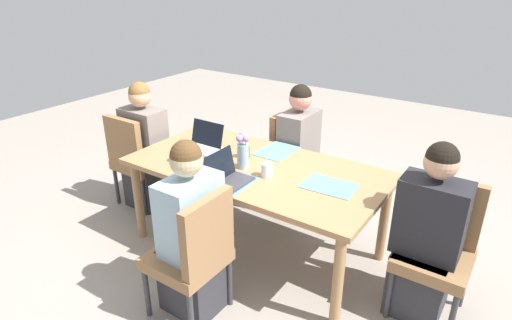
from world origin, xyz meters
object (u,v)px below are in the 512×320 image
object	(u,v)px
person_head_left_right_near	(146,153)
laptop_near_left_far	(226,177)
person_far_left_mid	(298,157)
coffee_mug_centre_left	(180,156)
chair_near_left_far	(195,251)
flower_vase	(243,151)
chair_head_right_left_near	(438,243)
person_head_right_left_near	(426,242)
dining_table	(256,175)
coffee_mug_near_right	(245,152)
chair_far_left_mid	(294,155)
person_near_left_far	(192,239)
chair_head_left_right_near	(136,157)
coffee_mug_near_left	(267,170)
laptop_head_left_right_near	(203,144)

from	to	relation	value
person_head_left_right_near	laptop_near_left_far	distance (m)	1.33
person_far_left_mid	coffee_mug_centre_left	xyz separation A→B (m)	(-0.49, -1.01, 0.25)
chair_near_left_far	flower_vase	xyz separation A→B (m)	(-0.18, 0.76, 0.36)
chair_head_right_left_near	chair_near_left_far	bearing A→B (deg)	-142.37
person_far_left_mid	coffee_mug_centre_left	distance (m)	1.14
person_head_right_left_near	dining_table	bearing A→B (deg)	-178.75
person_head_right_left_near	person_far_left_mid	world-z (taller)	same
dining_table	person_head_left_right_near	bearing A→B (deg)	178.61
dining_table	coffee_mug_centre_left	bearing A→B (deg)	-153.84
coffee_mug_near_right	chair_far_left_mid	bearing A→B (deg)	86.62
chair_head_right_left_near	flower_vase	world-z (taller)	flower_vase
chair_head_right_left_near	coffee_mug_near_right	xyz separation A→B (m)	(-1.49, -0.01, 0.28)
person_head_left_right_near	person_near_left_far	bearing A→B (deg)	-31.85
chair_far_left_mid	person_far_left_mid	xyz separation A→B (m)	(0.07, -0.06, 0.03)
dining_table	person_head_left_right_near	world-z (taller)	person_head_left_right_near
chair_head_left_right_near	chair_near_left_far	bearing A→B (deg)	-28.93
coffee_mug_centre_left	person_head_left_right_near	bearing A→B (deg)	158.25
flower_vase	chair_head_left_right_near	bearing A→B (deg)	178.53
person_head_right_left_near	chair_head_left_right_near	world-z (taller)	person_head_right_left_near
chair_head_left_right_near	coffee_mug_near_left	bearing A→B (deg)	-2.31
coffee_mug_near_left	dining_table	bearing A→B (deg)	147.74
chair_far_left_mid	person_far_left_mid	bearing A→B (deg)	-38.76
dining_table	coffee_mug_near_left	xyz separation A→B (m)	(0.17, -0.10, 0.13)
chair_head_right_left_near	person_far_left_mid	xyz separation A→B (m)	(-1.38, 0.64, 0.03)
laptop_near_left_far	coffee_mug_centre_left	distance (m)	0.53
chair_far_left_mid	person_head_right_left_near	bearing A→B (deg)	-29.22
chair_head_left_right_near	laptop_head_left_right_near	xyz separation A→B (m)	(0.77, 0.08, 0.27)
chair_head_left_right_near	flower_vase	xyz separation A→B (m)	(1.25, -0.03, 0.36)
person_far_left_mid	laptop_head_left_right_near	xyz separation A→B (m)	(-0.51, -0.71, 0.25)
flower_vase	laptop_head_left_right_near	xyz separation A→B (m)	(-0.49, 0.12, -0.09)
chair_head_right_left_near	coffee_mug_centre_left	xyz separation A→B (m)	(-1.86, -0.36, 0.28)
chair_far_left_mid	flower_vase	world-z (taller)	flower_vase
dining_table	laptop_near_left_far	world-z (taller)	laptop_near_left_far
chair_head_left_right_near	person_head_left_right_near	bearing A→B (deg)	51.24
person_head_right_left_near	laptop_head_left_right_near	world-z (taller)	person_head_right_left_near
chair_head_right_left_near	coffee_mug_near_right	size ratio (longest dim) A/B	9.14
laptop_head_left_right_near	coffee_mug_centre_left	distance (m)	0.30
chair_head_left_right_near	flower_vase	size ratio (longest dim) A/B	3.26
person_far_left_mid	person_near_left_far	xyz separation A→B (m)	(0.08, -1.52, 0.00)
person_head_right_left_near	laptop_near_left_far	size ratio (longest dim) A/B	3.73
chair_far_left_mid	coffee_mug_near_left	xyz separation A→B (m)	(0.28, -0.91, 0.28)
chair_near_left_far	laptop_near_left_far	world-z (taller)	laptop_near_left_far
person_near_left_far	coffee_mug_centre_left	world-z (taller)	person_near_left_far
person_head_right_left_near	coffee_mug_centre_left	distance (m)	1.84
dining_table	chair_far_left_mid	distance (m)	0.83
person_head_left_right_near	laptop_near_left_far	size ratio (longest dim) A/B	3.73
chair_head_right_left_near	laptop_head_left_right_near	xyz separation A→B (m)	(-1.89, -0.06, 0.27)
person_head_right_left_near	flower_vase	xyz separation A→B (m)	(-1.34, -0.10, 0.33)
person_far_left_mid	laptop_near_left_far	bearing A→B (deg)	-88.24
laptop_head_left_right_near	coffee_mug_near_left	bearing A→B (deg)	-11.26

